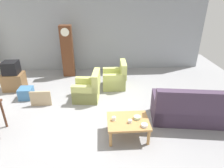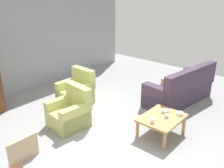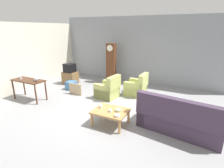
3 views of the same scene
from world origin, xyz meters
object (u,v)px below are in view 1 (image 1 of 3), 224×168
tv_stand_cabinet (14,81)px  cup_white_porcelain (114,119)px  tv_crt (11,68)px  storage_box_blue (26,93)px  armchair_olive_near (88,90)px  coffee_table_wood (128,122)px  cup_blue_rimmed (130,121)px  armchair_olive_far (115,79)px  bowl_white_stacked (144,125)px  framed_picture_leaning (41,99)px  couch_floral (194,110)px  grandfather_clock (67,51)px  bowl_shallow_green (137,118)px

tv_stand_cabinet → cup_white_porcelain: bearing=-38.6°
tv_crt → storage_box_blue: (0.59, -0.66, -0.62)m
tv_crt → armchair_olive_near: bearing=-17.8°
storage_box_blue → cup_white_porcelain: (2.63, -1.92, 0.30)m
coffee_table_wood → tv_crt: tv_crt is taller
storage_box_blue → cup_blue_rimmed: bearing=-34.1°
armchair_olive_far → bowl_white_stacked: bearing=-81.5°
armchair_olive_near → storage_box_blue: 1.96m
framed_picture_leaning → cup_blue_rimmed: (2.42, -1.57, 0.24)m
couch_floral → bowl_white_stacked: size_ratio=15.42×
armchair_olive_far → grandfather_clock: size_ratio=0.47×
armchair_olive_near → bowl_shallow_green: (1.23, -1.74, 0.16)m
tv_stand_cabinet → cup_white_porcelain: 4.13m
cup_blue_rimmed → bowl_shallow_green: 0.23m
couch_floral → cup_blue_rimmed: (-1.74, -0.54, 0.12)m
grandfather_clock → bowl_shallow_green: bearing=-60.7°
couch_floral → cup_white_porcelain: size_ratio=24.54×
couch_floral → framed_picture_leaning: bearing=166.1°
coffee_table_wood → bowl_shallow_green: 0.24m
grandfather_clock → couch_floral: bearing=-42.0°
framed_picture_leaning → bowl_shallow_green: (2.61, -1.43, 0.24)m
coffee_table_wood → grandfather_clock: grandfather_clock is taller
cup_white_porcelain → bowl_white_stacked: (0.65, -0.27, -0.01)m
coffee_table_wood → bowl_white_stacked: 0.42m
cup_blue_rimmed → tv_crt: bearing=143.1°
armchair_olive_far → coffee_table_wood: 2.58m
armchair_olive_far → tv_stand_cabinet: (-3.46, 0.03, -0.01)m
cup_blue_rimmed → bowl_shallow_green: (0.19, 0.14, -0.01)m
cup_blue_rimmed → storage_box_blue: bearing=145.9°
couch_floral → armchair_olive_far: 2.83m
armchair_olive_near → bowl_shallow_green: 2.14m
couch_floral → framed_picture_leaning: (-4.16, 1.03, -0.12)m
tv_crt → couch_floral: bearing=-22.0°
armchair_olive_near → couch_floral: bearing=-25.7°
armchair_olive_far → storage_box_blue: (-2.87, -0.63, -0.13)m
couch_floral → coffee_table_wood: 1.83m
couch_floral → grandfather_clock: bearing=138.0°
armchair_olive_far → bowl_shallow_green: 2.55m
storage_box_blue → bowl_white_stacked: bearing=-33.7°
tv_crt → cup_white_porcelain: size_ratio=5.35×
cup_white_porcelain → bowl_white_stacked: bearing=-22.8°
coffee_table_wood → armchair_olive_far: bearing=92.1°
grandfather_clock → cup_white_porcelain: 4.00m
armchair_olive_far → tv_stand_cabinet: size_ratio=1.35×
framed_picture_leaning → cup_white_porcelain: (2.06, -1.45, 0.25)m
armchair_olive_far → cup_white_porcelain: (-0.23, -2.55, 0.17)m
grandfather_clock → framed_picture_leaning: grandfather_clock is taller
grandfather_clock → storage_box_blue: size_ratio=4.82×
cup_blue_rimmed → bowl_white_stacked: 0.34m
armchair_olive_far → cup_blue_rimmed: (0.13, -2.66, 0.17)m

